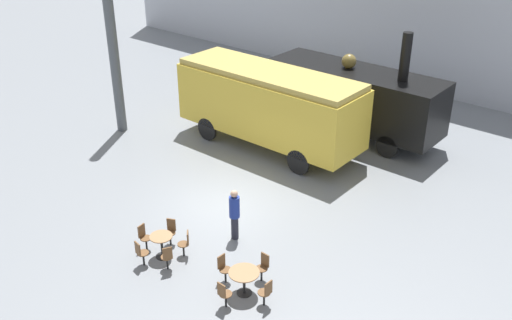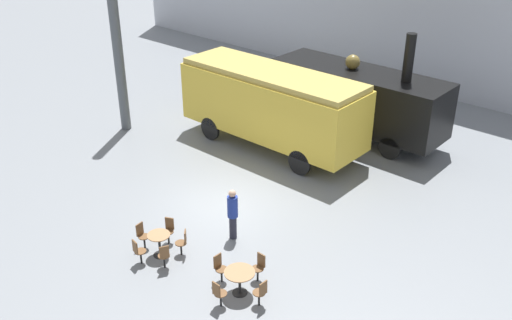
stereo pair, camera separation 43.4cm
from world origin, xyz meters
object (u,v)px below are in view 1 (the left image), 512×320
object	(u,v)px
steam_locomotive	(354,96)
visitor_person	(235,213)
passenger_coach_vintage	(269,103)
cafe_table_mid	(244,277)
cafe_chair_0	(144,236)
cafe_table_near	(162,242)

from	to	relation	value
steam_locomotive	visitor_person	bearing A→B (deg)	-81.63
steam_locomotive	passenger_coach_vintage	bearing A→B (deg)	-121.23
visitor_person	cafe_table_mid	bearing A→B (deg)	-42.75
passenger_coach_vintage	cafe_chair_0	xyz separation A→B (m)	(1.69, -8.33, -1.49)
cafe_table_near	cafe_chair_0	xyz separation A→B (m)	(-0.72, -0.09, -0.04)
passenger_coach_vintage	cafe_table_near	world-z (taller)	passenger_coach_vintage
steam_locomotive	cafe_table_mid	world-z (taller)	steam_locomotive
cafe_table_near	cafe_table_mid	xyz separation A→B (m)	(3.05, 0.33, 0.03)
cafe_chair_0	visitor_person	distance (m)	2.92
visitor_person	cafe_chair_0	bearing A→B (deg)	-128.05
passenger_coach_vintage	cafe_chair_0	bearing A→B (deg)	-78.54
passenger_coach_vintage	cafe_table_mid	size ratio (longest dim) A/B	9.37
steam_locomotive	cafe_table_near	xyz separation A→B (m)	(0.34, -11.65, -1.27)
passenger_coach_vintage	cafe_table_mid	xyz separation A→B (m)	(5.46, -7.91, -1.42)
cafe_table_mid	passenger_coach_vintage	bearing A→B (deg)	124.62
cafe_chair_0	passenger_coach_vintage	bearing A→B (deg)	94.18
cafe_chair_0	cafe_table_mid	bearing A→B (deg)	-0.96
steam_locomotive	cafe_chair_0	xyz separation A→B (m)	(-0.38, -11.74, -1.31)
steam_locomotive	cafe_table_near	size ratio (longest dim) A/B	10.34
passenger_coach_vintage	cafe_table_near	xyz separation A→B (m)	(2.41, -8.24, -1.45)
cafe_table_near	cafe_table_mid	world-z (taller)	cafe_table_near
cafe_table_near	cafe_chair_0	distance (m)	0.73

